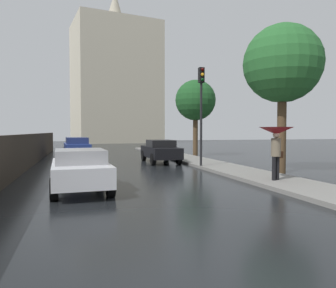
# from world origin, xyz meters

# --- Properties ---
(ground) EXTENTS (120.00, 120.00, 0.00)m
(ground) POSITION_xyz_m (0.00, 0.00, 0.00)
(ground) COLOR black
(car_blue_near_kerb) EXTENTS (1.98, 4.70, 1.43)m
(car_blue_near_kerb) POSITION_xyz_m (-1.93, 20.52, 0.77)
(car_blue_near_kerb) COLOR navy
(car_blue_near_kerb) RESTS_ON ground
(car_white_mid_road) EXTENTS (1.90, 3.92, 1.31)m
(car_white_mid_road) POSITION_xyz_m (-1.80, 6.78, 0.70)
(car_white_mid_road) COLOR silver
(car_white_mid_road) RESTS_ON ground
(car_black_far_ahead) EXTENTS (1.74, 4.27, 1.36)m
(car_black_far_ahead) POSITION_xyz_m (2.89, 14.96, 0.72)
(car_black_far_ahead) COLOR black
(car_black_far_ahead) RESTS_ON ground
(pedestrian_with_umbrella_near) EXTENTS (1.19, 1.19, 1.88)m
(pedestrian_with_umbrella_near) POSITION_xyz_m (4.90, 6.29, 1.71)
(pedestrian_with_umbrella_near) COLOR black
(pedestrian_with_umbrella_near) RESTS_ON sidewalk_strip
(traffic_light) EXTENTS (0.26, 0.39, 4.91)m
(traffic_light) POSITION_xyz_m (4.11, 11.46, 3.50)
(traffic_light) COLOR black
(traffic_light) RESTS_ON sidewalk_strip
(street_tree_near) EXTENTS (3.46, 3.46, 6.61)m
(street_tree_near) POSITION_xyz_m (6.93, 8.85, 4.84)
(street_tree_near) COLOR #4C3823
(street_tree_near) RESTS_ON ground
(street_tree_mid) EXTENTS (2.99, 2.99, 5.67)m
(street_tree_mid) POSITION_xyz_m (6.57, 18.82, 4.13)
(street_tree_mid) COLOR #4C3823
(street_tree_mid) RESTS_ON ground
(distant_tower) EXTENTS (14.71, 12.65, 24.89)m
(distant_tower) POSITION_xyz_m (4.31, 50.54, 10.02)
(distant_tower) COLOR beige
(distant_tower) RESTS_ON ground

